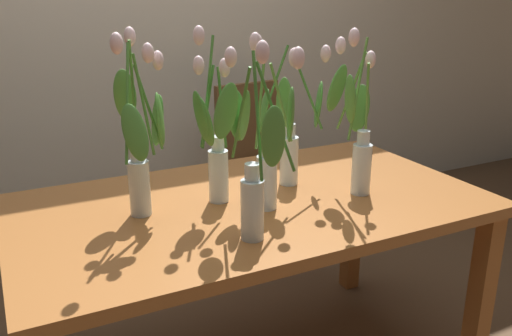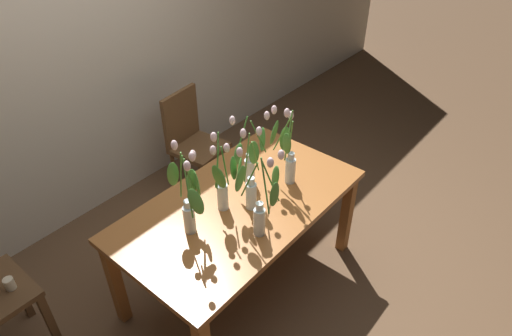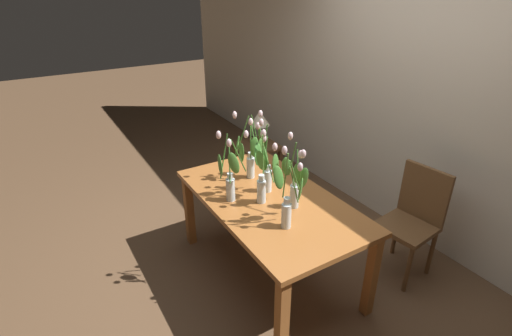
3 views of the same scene
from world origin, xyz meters
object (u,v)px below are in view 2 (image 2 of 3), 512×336
at_px(tulip_vase_1, 250,182).
at_px(pillar_candle, 9,284).
at_px(tulip_vase_4, 222,184).
at_px(tulip_vase_2, 250,161).
at_px(tulip_vase_0, 287,154).
at_px(tulip_vase_3, 189,199).
at_px(tulip_vase_5, 261,203).
at_px(dining_chair, 192,138).
at_px(dining_table, 240,213).

height_order(tulip_vase_1, pillar_candle, tulip_vase_1).
height_order(tulip_vase_4, pillar_candle, tulip_vase_4).
bearing_deg(tulip_vase_4, tulip_vase_2, 10.09).
relative_size(tulip_vase_0, pillar_candle, 7.67).
height_order(tulip_vase_3, tulip_vase_5, tulip_vase_3).
bearing_deg(tulip_vase_3, dining_chair, 47.60).
distance_m(dining_chair, pillar_candle, 1.80).
xyz_separation_m(tulip_vase_4, dining_chair, (0.66, 1.02, -0.42)).
distance_m(tulip_vase_0, tulip_vase_4, 0.50).
height_order(tulip_vase_3, pillar_candle, tulip_vase_3).
bearing_deg(tulip_vase_0, tulip_vase_4, 166.45).
bearing_deg(tulip_vase_1, dining_chair, 64.72).
relative_size(tulip_vase_1, pillar_candle, 7.59).
bearing_deg(pillar_candle, tulip_vase_0, -24.96).
bearing_deg(tulip_vase_5, tulip_vase_1, 55.20).
distance_m(dining_table, tulip_vase_4, 0.32).
xyz_separation_m(dining_table, tulip_vase_1, (0.02, -0.07, 0.28)).
bearing_deg(pillar_candle, tulip_vase_4, -29.42).
bearing_deg(dining_chair, tulip_vase_1, -115.28).
distance_m(tulip_vase_5, dining_chair, 1.53).
bearing_deg(tulip_vase_5, dining_chair, 63.17).
xyz_separation_m(dining_table, tulip_vase_4, (-0.12, 0.02, 0.30)).
xyz_separation_m(dining_table, pillar_candle, (-1.21, 0.64, -0.06)).
bearing_deg(dining_table, tulip_vase_3, 172.14).
bearing_deg(tulip_vase_5, tulip_vase_3, 127.17).
relative_size(tulip_vase_0, dining_chair, 0.62).
xyz_separation_m(tulip_vase_2, dining_chair, (0.35, 0.96, -0.39)).
distance_m(tulip_vase_2, tulip_vase_5, 0.47).
bearing_deg(dining_table, tulip_vase_1, -74.43).
xyz_separation_m(tulip_vase_2, tulip_vase_5, (-0.31, -0.35, 0.05)).
relative_size(tulip_vase_2, tulip_vase_3, 0.94).
relative_size(dining_table, tulip_vase_3, 2.74).
bearing_deg(tulip_vase_0, dining_chair, 80.87).
bearing_deg(tulip_vase_0, tulip_vase_3, 168.95).
bearing_deg(tulip_vase_2, dining_table, -157.70).
bearing_deg(pillar_candle, dining_chair, 12.73).
xyz_separation_m(tulip_vase_0, tulip_vase_1, (-0.34, 0.02, -0.03)).
xyz_separation_m(tulip_vase_1, tulip_vase_5, (-0.14, -0.20, 0.04)).
height_order(tulip_vase_2, tulip_vase_5, tulip_vase_5).
bearing_deg(dining_table, pillar_candle, 152.10).
bearing_deg(tulip_vase_4, tulip_vase_3, 174.06).
xyz_separation_m(tulip_vase_0, pillar_candle, (-1.58, 0.73, -0.37)).
xyz_separation_m(tulip_vase_2, pillar_candle, (-1.41, 0.56, -0.33)).
relative_size(tulip_vase_1, tulip_vase_3, 0.97).
distance_m(dining_table, tulip_vase_3, 0.49).
xyz_separation_m(tulip_vase_5, pillar_candle, (-1.10, 0.91, -0.37)).
bearing_deg(pillar_candle, tulip_vase_3, -34.75).
distance_m(dining_table, dining_chair, 1.18).
bearing_deg(tulip_vase_3, tulip_vase_0, -11.05).
xyz_separation_m(tulip_vase_5, dining_chair, (0.66, 1.31, -0.44)).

